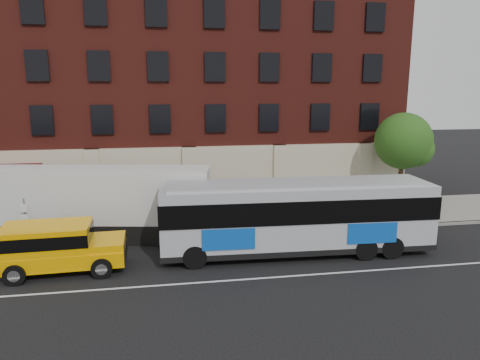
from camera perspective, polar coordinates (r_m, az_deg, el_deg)
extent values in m
plane|color=black|center=(18.55, -4.26, -13.54)|extent=(120.00, 120.00, 0.00)
cube|color=gray|center=(26.92, -6.03, -5.21)|extent=(60.00, 6.00, 0.15)
cube|color=gray|center=(24.07, -5.59, -7.29)|extent=(60.00, 0.25, 0.15)
cube|color=silver|center=(19.00, -4.40, -12.88)|extent=(60.00, 0.12, 0.01)
cube|color=#5D1C16|center=(33.73, -7.18, 11.27)|extent=(30.00, 10.00, 15.00)
cube|color=#BCAE95|center=(29.17, -6.47, 0.32)|extent=(30.00, 0.35, 4.00)
cube|color=#4E0D13|center=(29.68, -28.14, 1.34)|extent=(4.20, 2.20, 0.30)
cube|color=#BCAE95|center=(29.40, -18.22, -0.11)|extent=(0.90, 0.55, 4.00)
cube|color=#BCAE95|center=(29.07, -6.46, 0.28)|extent=(0.90, 0.55, 4.00)
cube|color=#BCAE95|center=(29.97, 5.07, 0.66)|extent=(0.90, 0.55, 4.00)
cube|color=#BCAE95|center=(31.99, 15.53, 0.99)|extent=(0.90, 0.55, 4.00)
cube|color=black|center=(29.61, -23.95, 6.99)|extent=(1.30, 0.20, 1.80)
cube|color=black|center=(28.95, -17.18, 7.38)|extent=(1.30, 0.20, 1.80)
cube|color=black|center=(28.70, -10.18, 7.69)|extent=(1.30, 0.20, 1.80)
cube|color=black|center=(28.87, -3.15, 7.88)|extent=(1.30, 0.20, 1.80)
cube|color=black|center=(29.46, 3.69, 7.95)|extent=(1.30, 0.20, 1.80)
cube|color=black|center=(30.44, 10.18, 7.92)|extent=(1.30, 0.20, 1.80)
cube|color=black|center=(31.79, 16.20, 7.80)|extent=(1.30, 0.20, 1.80)
cube|color=black|center=(29.57, -24.48, 13.16)|extent=(1.30, 0.20, 1.80)
cube|color=black|center=(28.90, -17.57, 13.71)|extent=(1.30, 0.20, 1.80)
cube|color=black|center=(28.65, -10.42, 14.08)|extent=(1.30, 0.20, 1.80)
cube|color=black|center=(28.82, -3.23, 14.24)|extent=(1.30, 0.20, 1.80)
cube|color=black|center=(29.42, 3.78, 14.18)|extent=(1.30, 0.20, 1.80)
cube|color=black|center=(30.40, 10.41, 13.94)|extent=(1.30, 0.20, 1.80)
cube|color=black|center=(31.75, 16.54, 13.56)|extent=(1.30, 0.20, 1.80)
cube|color=black|center=(29.87, -25.03, 19.28)|extent=(1.30, 0.20, 1.80)
cube|color=black|center=(29.21, -17.99, 19.98)|extent=(1.30, 0.20, 1.80)
cube|color=black|center=(28.96, -10.67, 20.41)|extent=(1.30, 0.20, 1.80)
cube|color=black|center=(29.13, -3.30, 20.54)|extent=(1.30, 0.20, 1.80)
cube|color=black|center=(29.72, 3.87, 20.36)|extent=(1.30, 0.20, 1.80)
cube|color=black|center=(30.70, 10.65, 19.92)|extent=(1.30, 0.20, 1.80)
cube|color=black|center=(32.03, 16.89, 19.28)|extent=(1.30, 0.20, 1.80)
cube|color=black|center=(30.53, -26.53, -1.12)|extent=(2.60, 0.15, 2.80)
cube|color=black|center=(29.31, -15.26, -0.77)|extent=(2.60, 0.15, 2.80)
cube|color=black|center=(29.30, -3.52, -0.37)|extent=(2.60, 0.15, 2.80)
cube|color=black|center=(30.49, 7.77, 0.02)|extent=(2.60, 0.15, 2.80)
cylinder|color=slate|center=(24.89, -25.67, -4.96)|extent=(0.07, 0.07, 2.50)
cube|color=white|center=(24.55, -25.93, -3.26)|extent=(0.30, 0.03, 0.40)
cube|color=white|center=(24.67, -25.83, -4.39)|extent=(0.30, 0.03, 0.35)
cylinder|color=#3C281E|center=(30.81, 19.76, -0.64)|extent=(0.32, 0.32, 3.00)
sphere|color=#1C4513|center=(30.35, 20.14, 4.71)|extent=(3.60, 3.60, 3.60)
sphere|color=#1C4513|center=(30.42, 21.59, 3.67)|extent=(2.20, 2.20, 2.20)
sphere|color=#1C4513|center=(30.45, 18.74, 4.07)|extent=(2.00, 2.00, 2.00)
cube|color=#A9ACB3|center=(21.54, 7.30, -4.54)|extent=(12.96, 3.16, 3.06)
cube|color=black|center=(21.98, 7.20, -8.09)|extent=(13.01, 3.21, 0.27)
cube|color=#A9ACB3|center=(21.15, 7.41, -0.42)|extent=(12.30, 2.81, 0.13)
cube|color=black|center=(21.40, 7.34, -3.23)|extent=(13.04, 3.24, 1.07)
cube|color=#0C4BB4|center=(19.83, -1.46, -7.61)|extent=(2.36, 0.13, 0.96)
cube|color=#0C4BB4|center=(23.92, 13.93, -4.53)|extent=(2.36, 0.13, 0.96)
cylinder|color=black|center=(20.18, -5.80, -9.76)|extent=(1.08, 0.36, 1.07)
cylinder|color=black|center=(22.45, -5.98, -7.49)|extent=(1.08, 0.36, 1.07)
cylinder|color=black|center=(21.82, 15.75, -8.46)|extent=(1.08, 0.36, 1.07)
cylinder|color=black|center=(23.94, 13.50, -6.51)|extent=(1.08, 0.36, 1.07)
cylinder|color=black|center=(22.35, 18.82, -8.17)|extent=(1.08, 0.36, 1.07)
cylinder|color=black|center=(24.41, 16.34, -6.31)|extent=(1.08, 0.36, 1.07)
cube|color=#FFAE00|center=(21.18, -21.67, -8.99)|extent=(5.35, 2.40, 0.66)
cube|color=#FFAE00|center=(21.01, -23.49, -6.76)|extent=(3.70, 2.29, 1.10)
cube|color=black|center=(21.00, -23.50, -6.62)|extent=(3.75, 2.33, 0.55)
cube|color=#FFAE00|center=(20.76, -16.81, -7.61)|extent=(1.73, 2.15, 0.33)
cube|color=black|center=(20.84, -14.39, -8.68)|extent=(0.13, 1.76, 0.60)
cylinder|color=black|center=(20.03, -17.26, -10.71)|extent=(0.89, 0.34, 0.88)
cylinder|color=silver|center=(20.03, -17.26, -10.71)|extent=(0.50, 0.35, 0.48)
cylinder|color=black|center=(22.03, -16.74, -8.59)|extent=(0.89, 0.34, 0.88)
cylinder|color=silver|center=(22.03, -16.74, -8.59)|extent=(0.50, 0.35, 0.48)
cylinder|color=black|center=(20.68, -26.85, -10.77)|extent=(0.89, 0.34, 0.88)
cylinder|color=silver|center=(20.68, -26.85, -10.77)|extent=(0.50, 0.35, 0.48)
cylinder|color=black|center=(22.62, -25.45, -8.72)|extent=(0.89, 0.34, 0.88)
cylinder|color=silver|center=(22.62, -25.45, -8.72)|extent=(0.50, 0.35, 0.48)
cube|color=black|center=(24.93, -17.16, -6.01)|extent=(11.61, 4.22, 1.04)
cube|color=silver|center=(24.43, -17.43, -1.77)|extent=(11.62, 4.26, 2.75)
cylinder|color=black|center=(25.62, -27.09, -6.44)|extent=(0.98, 0.43, 0.95)
cylinder|color=black|center=(27.48, -25.02, -5.06)|extent=(0.98, 0.43, 0.95)
cylinder|color=black|center=(25.12, -24.77, -6.58)|extent=(0.98, 0.43, 0.95)
cylinder|color=black|center=(27.01, -22.83, -5.16)|extent=(0.98, 0.43, 0.95)
cylinder|color=black|center=(23.17, -10.51, -7.16)|extent=(0.98, 0.43, 0.95)
cylinder|color=black|center=(25.21, -9.57, -5.56)|extent=(0.98, 0.43, 0.95)
cylinder|color=black|center=(22.98, -7.70, -7.23)|extent=(0.98, 0.43, 0.95)
cylinder|color=black|center=(25.03, -6.99, -5.60)|extent=(0.98, 0.43, 0.95)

